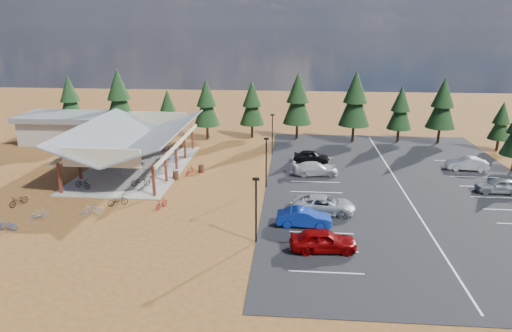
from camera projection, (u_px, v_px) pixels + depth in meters
name	position (u px, v px, depth m)	size (l,w,h in m)	color
ground	(213.00, 193.00, 44.24)	(140.00, 140.00, 0.00)	brown
asphalt_lot	(401.00, 188.00, 45.60)	(27.00, 44.00, 0.04)	black
concrete_pad	(137.00, 168.00, 51.68)	(10.60, 18.60, 0.10)	gray
bike_pavilion	(134.00, 136.00, 50.55)	(11.65, 19.40, 4.97)	#511F17
outbuilding	(63.00, 127.00, 62.66)	(11.00, 7.00, 3.90)	#ADA593
lamp_post_0	(256.00, 206.00, 33.44)	(0.50, 0.25, 5.14)	black
lamp_post_1	(266.00, 159.00, 44.85)	(0.50, 0.25, 5.14)	black
lamp_post_2	(272.00, 131.00, 56.25)	(0.50, 0.25, 5.14)	black
trash_bin_0	(176.00, 175.00, 47.93)	(0.60, 0.60, 0.90)	#3D2015
trash_bin_1	(201.00, 169.00, 50.19)	(0.60, 0.60, 0.90)	#3D2015
pine_0	(70.00, 98.00, 66.32)	(3.70, 3.70, 8.61)	#382314
pine_1	(119.00, 96.00, 63.92)	(4.20, 4.20, 9.78)	#382314
pine_2	(168.00, 108.00, 64.70)	(2.95, 2.95, 6.86)	#382314
pine_3	(207.00, 103.00, 63.09)	(3.64, 3.64, 8.48)	#382314
pine_4	(252.00, 103.00, 64.01)	(3.51, 3.51, 8.18)	#382314
pine_5	(298.00, 99.00, 63.03)	(4.04, 4.04, 9.41)	#382314
pine_6	(355.00, 99.00, 61.35)	(4.21, 4.21, 9.81)	#382314
pine_7	(401.00, 108.00, 61.69)	(3.34, 3.34, 7.78)	#382314
pine_8	(443.00, 103.00, 60.86)	(3.86, 3.86, 9.00)	#382314
pine_13	(501.00, 121.00, 57.63)	(2.75, 2.75, 6.42)	#382314
bike_0	(82.00, 184.00, 45.11)	(0.65, 1.85, 0.97)	black
bike_1	(120.00, 170.00, 49.04)	(0.49, 1.75, 1.05)	#96979D
bike_2	(124.00, 159.00, 53.49)	(0.62, 1.78, 0.94)	navy
bike_3	(140.00, 150.00, 56.86)	(0.47, 1.66, 1.00)	maroon
bike_4	(140.00, 181.00, 45.71)	(0.66, 1.89, 0.99)	black
bike_5	(156.00, 170.00, 49.12)	(0.47, 1.66, 1.00)	gray
bike_6	(171.00, 159.00, 53.25)	(0.64, 1.85, 0.97)	navy
bike_7	(166.00, 149.00, 57.49)	(0.43, 1.51, 0.91)	maroon
bike_8	(19.00, 200.00, 41.10)	(0.66, 1.89, 0.99)	black
bike_9	(39.00, 214.00, 38.24)	(0.44, 1.54, 0.93)	gray
bike_10	(7.00, 225.00, 36.14)	(0.61, 1.76, 0.92)	#1B4C97
bike_11	(162.00, 203.00, 40.48)	(0.45, 1.58, 0.95)	maroon
bike_12	(118.00, 201.00, 41.12)	(0.62, 1.79, 0.94)	black
bike_13	(92.00, 210.00, 38.97)	(0.49, 1.75, 1.05)	gray
bike_15	(190.00, 171.00, 49.47)	(0.43, 1.50, 0.90)	maroon
car_0	(323.00, 240.00, 32.78)	(1.93, 4.81, 1.64)	#7A0303
car_1	(304.00, 218.00, 36.80)	(1.55, 4.44, 1.46)	navy
car_2	(324.00, 204.00, 39.40)	(2.49, 5.41, 1.50)	#A6A9AD
car_3	(315.00, 169.00, 49.19)	(1.99, 4.89, 1.42)	#BDBDBD
car_4	(311.00, 156.00, 53.79)	(1.67, 4.15, 1.41)	black
car_8	(499.00, 186.00, 44.04)	(1.72, 4.28, 1.46)	#95989D
car_9	(467.00, 164.00, 50.87)	(1.54, 4.40, 1.45)	silver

